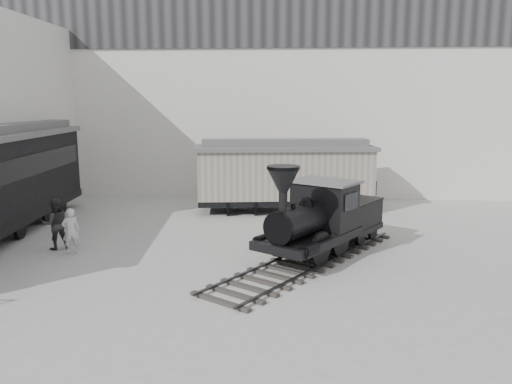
# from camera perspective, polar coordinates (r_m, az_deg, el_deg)

# --- Properties ---
(ground) EXTENTS (90.00, 90.00, 0.00)m
(ground) POSITION_cam_1_polar(r_m,az_deg,el_deg) (14.19, 1.04, -11.23)
(ground) COLOR #9E9E9B
(north_wall) EXTENTS (34.00, 2.51, 11.00)m
(north_wall) POSITION_cam_1_polar(r_m,az_deg,el_deg) (28.19, 2.33, 10.93)
(north_wall) COLOR silver
(north_wall) RESTS_ON ground
(locomotive) EXTENTS (6.83, 8.73, 3.25)m
(locomotive) POSITION_cam_1_polar(r_m,az_deg,el_deg) (16.97, 7.25, -3.47)
(locomotive) COLOR #2C2723
(locomotive) RESTS_ON ground
(boxcar) EXTENTS (8.73, 3.57, 3.48)m
(boxcar) POSITION_cam_1_polar(r_m,az_deg,el_deg) (24.00, 3.31, 2.12)
(boxcar) COLOR black
(boxcar) RESTS_ON ground
(visitor_a) EXTENTS (0.70, 0.63, 1.61)m
(visitor_a) POSITION_cam_1_polar(r_m,az_deg,el_deg) (18.46, -20.40, -4.19)
(visitor_a) COLOR silver
(visitor_a) RESTS_ON ground
(visitor_b) EXTENTS (1.14, 1.07, 1.86)m
(visitor_b) POSITION_cam_1_polar(r_m,az_deg,el_deg) (19.18, -21.94, -3.38)
(visitor_b) COLOR #2B2B2D
(visitor_b) RESTS_ON ground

